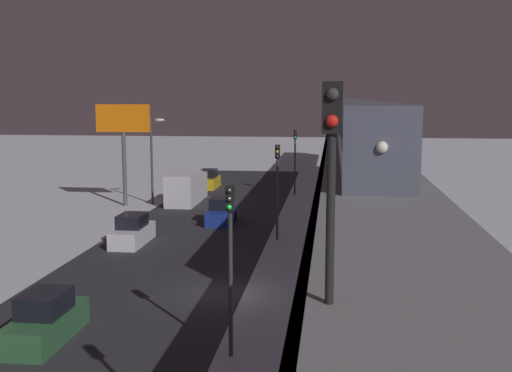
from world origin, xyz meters
TOP-DOWN VIEW (x-y plane):
  - ground_plane at (0.00, 0.00)m, footprint 240.00×240.00m
  - avenue_asphalt at (4.10, 0.00)m, footprint 11.00×101.94m
  - elevated_railway at (-7.36, -0.00)m, footprint 5.00×101.94m
  - subway_train at (-7.45, -31.32)m, footprint 2.94×74.07m
  - rail_signal at (-5.62, 18.22)m, footprint 0.36×0.41m
  - sedan_blue at (2.70, -17.06)m, footprint 1.91×4.02m
  - sedan_yellow at (7.30, -35.39)m, footprint 1.80×4.27m
  - sedan_green at (5.50, 6.71)m, footprint 1.80×4.53m
  - sedan_white at (7.30, -9.73)m, footprint 1.80×4.64m
  - box_truck at (7.50, -25.99)m, footprint 2.40×7.40m
  - traffic_light_near at (-2.00, 7.31)m, footprint 0.32×0.44m
  - traffic_light_mid at (-2.00, -12.10)m, footprint 0.32×0.44m
  - traffic_light_far at (-2.00, -31.50)m, footprint 0.32×0.44m
  - commercial_billboard at (12.51, -23.76)m, footprint 4.80×0.36m
  - street_lamp_far at (10.17, -25.00)m, footprint 1.35×0.44m

SIDE VIEW (x-z plane):
  - ground_plane at x=0.00m, z-range 0.00..0.00m
  - avenue_asphalt at x=4.10m, z-range 0.00..0.01m
  - sedan_blue at x=2.70m, z-range -0.20..1.77m
  - sedan_yellow at x=7.30m, z-range -0.19..1.78m
  - sedan_white at x=7.30m, z-range -0.19..1.78m
  - sedan_green at x=5.50m, z-range -0.19..1.78m
  - box_truck at x=7.50m, z-range -0.05..2.75m
  - traffic_light_near at x=-2.00m, z-range 1.00..7.40m
  - traffic_light_mid at x=-2.00m, z-range 1.00..7.40m
  - traffic_light_far at x=-2.00m, z-range 1.00..7.40m
  - street_lamp_far at x=10.17m, z-range 0.99..8.64m
  - elevated_railway at x=-7.36m, z-range 2.11..7.94m
  - commercial_billboard at x=12.51m, z-range 2.38..11.28m
  - subway_train at x=-7.45m, z-range 5.91..9.31m
  - rail_signal at x=-5.62m, z-range 6.56..10.56m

